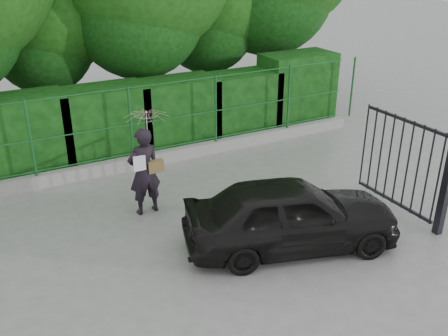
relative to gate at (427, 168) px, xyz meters
name	(u,v)px	position (x,y,z in m)	size (l,w,h in m)	color
ground	(196,266)	(-4.60, 0.72, -1.19)	(80.00, 80.00, 0.00)	gray
kerb	(118,166)	(-4.60, 5.22, -1.04)	(14.00, 0.25, 0.30)	#9E9E99
fence	(123,124)	(-4.38, 5.22, 0.01)	(14.13, 0.06, 1.80)	#155321
hedge	(98,122)	(-4.74, 6.22, -0.18)	(14.20, 1.20, 2.20)	black
gate	(427,168)	(0.00, 0.00, 0.00)	(0.22, 2.33, 2.36)	black
woman	(146,149)	(-4.60, 3.00, 0.20)	(0.95, 0.92, 2.19)	black
car	(291,214)	(-2.78, 0.52, -0.52)	(1.57, 3.90, 1.33)	black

